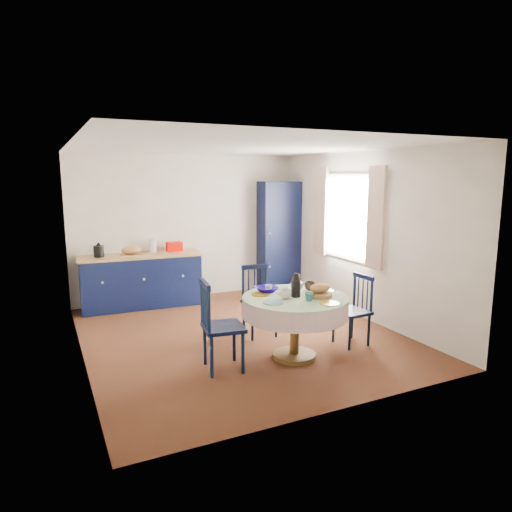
{
  "coord_description": "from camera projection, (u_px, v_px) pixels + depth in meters",
  "views": [
    {
      "loc": [
        -2.35,
        -5.44,
        2.13
      ],
      "look_at": [
        0.34,
        0.2,
        1.03
      ],
      "focal_mm": 32.0,
      "sensor_mm": 36.0,
      "label": 1
    }
  ],
  "objects": [
    {
      "name": "floor",
      "position": [
        240.0,
        335.0,
        6.21
      ],
      "size": [
        4.5,
        4.5,
        0.0
      ],
      "primitive_type": "plane",
      "color": "black",
      "rests_on": "ground"
    },
    {
      "name": "ceiling",
      "position": [
        239.0,
        146.0,
        5.77
      ],
      "size": [
        4.5,
        4.5,
        0.0
      ],
      "primitive_type": "plane",
      "rotation": [
        3.14,
        0.0,
        0.0
      ],
      "color": "white",
      "rests_on": "wall_back"
    },
    {
      "name": "wall_back",
      "position": [
        188.0,
        227.0,
        7.99
      ],
      "size": [
        4.0,
        0.02,
        2.5
      ],
      "primitive_type": "cube",
      "color": "white",
      "rests_on": "floor"
    },
    {
      "name": "wall_left",
      "position": [
        77.0,
        255.0,
        5.14
      ],
      "size": [
        0.02,
        4.5,
        2.5
      ],
      "primitive_type": "cube",
      "color": "white",
      "rests_on": "floor"
    },
    {
      "name": "wall_right",
      "position": [
        362.0,
        235.0,
        6.84
      ],
      "size": [
        0.02,
        4.5,
        2.5
      ],
      "primitive_type": "cube",
      "color": "white",
      "rests_on": "floor"
    },
    {
      "name": "window",
      "position": [
        347.0,
        216.0,
        7.04
      ],
      "size": [
        0.1,
        1.74,
        1.45
      ],
      "color": "white",
      "rests_on": "wall_right"
    },
    {
      "name": "kitchen_counter",
      "position": [
        141.0,
        280.0,
        7.48
      ],
      "size": [
        1.99,
        0.71,
        1.11
      ],
      "rotation": [
        0.0,
        0.0,
        -0.05
      ],
      "color": "black",
      "rests_on": "floor"
    },
    {
      "name": "pantry_cabinet",
      "position": [
        278.0,
        236.0,
        8.51
      ],
      "size": [
        0.75,
        0.57,
        2.03
      ],
      "rotation": [
        0.0,
        0.0,
        -0.09
      ],
      "color": "black",
      "rests_on": "floor"
    },
    {
      "name": "dining_table",
      "position": [
        295.0,
        307.0,
        5.33
      ],
      "size": [
        1.23,
        1.23,
        1.03
      ],
      "color": "brown",
      "rests_on": "floor"
    },
    {
      "name": "chair_left",
      "position": [
        219.0,
        325.0,
        5.01
      ],
      "size": [
        0.49,
        0.51,
        1.02
      ],
      "rotation": [
        0.0,
        0.0,
        1.44
      ],
      "color": "black",
      "rests_on": "floor"
    },
    {
      "name": "chair_far",
      "position": [
        259.0,
        300.0,
        6.16
      ],
      "size": [
        0.44,
        0.42,
        0.94
      ],
      "rotation": [
        0.0,
        0.0,
        -0.06
      ],
      "color": "black",
      "rests_on": "floor"
    },
    {
      "name": "chair_right",
      "position": [
        354.0,
        309.0,
        5.81
      ],
      "size": [
        0.4,
        0.42,
        0.9
      ],
      "rotation": [
        0.0,
        0.0,
        -1.53
      ],
      "color": "black",
      "rests_on": "floor"
    },
    {
      "name": "mug_a",
      "position": [
        286.0,
        294.0,
        5.21
      ],
      "size": [
        0.13,
        0.13,
        0.1
      ],
      "primitive_type": "imported",
      "color": "silver",
      "rests_on": "dining_table"
    },
    {
      "name": "mug_b",
      "position": [
        309.0,
        297.0,
        5.12
      ],
      "size": [
        0.1,
        0.1,
        0.09
      ],
      "primitive_type": "imported",
      "color": "#296B70",
      "rests_on": "dining_table"
    },
    {
      "name": "mug_c",
      "position": [
        310.0,
        286.0,
        5.59
      ],
      "size": [
        0.13,
        0.13,
        0.1
      ],
      "primitive_type": "imported",
      "color": "black",
      "rests_on": "dining_table"
    },
    {
      "name": "mug_d",
      "position": [
        269.0,
        288.0,
        5.52
      ],
      "size": [
        0.09,
        0.09,
        0.09
      ],
      "primitive_type": "imported",
      "color": "silver",
      "rests_on": "dining_table"
    },
    {
      "name": "cobalt_bowl",
      "position": [
        266.0,
        289.0,
        5.5
      ],
      "size": [
        0.27,
        0.27,
        0.07
      ],
      "primitive_type": "imported",
      "color": "#15077F",
      "rests_on": "dining_table"
    }
  ]
}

